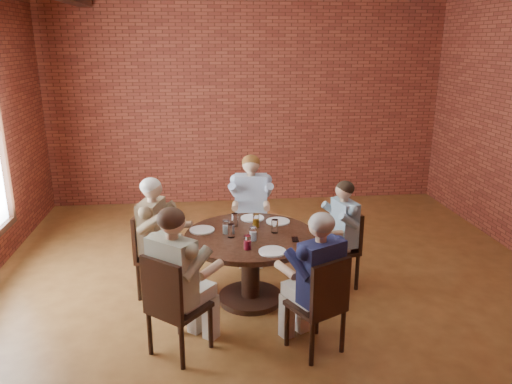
{
  "coord_description": "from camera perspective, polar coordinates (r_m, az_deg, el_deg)",
  "views": [
    {
      "loc": [
        -0.76,
        -4.73,
        2.65
      ],
      "look_at": [
        -0.13,
        1.0,
        0.9
      ],
      "focal_mm": 35.0,
      "sensor_mm": 36.0,
      "label": 1
    }
  ],
  "objects": [
    {
      "name": "plate_c",
      "position": [
        5.25,
        -6.19,
        -4.33
      ],
      "size": [
        0.26,
        0.26,
        0.01
      ],
      "primitive_type": "cylinder",
      "color": "white",
      "rests_on": "dining_table"
    },
    {
      "name": "wall_back",
      "position": [
        8.32,
        -1.0,
        10.33
      ],
      "size": [
        7.0,
        0.0,
        7.0
      ],
      "primitive_type": "plane",
      "rotation": [
        1.57,
        0.0,
        0.0
      ],
      "color": "brown",
      "rests_on": "ground"
    },
    {
      "name": "wall_front",
      "position": [
        1.73,
        22.15,
        -17.67
      ],
      "size": [
        7.0,
        0.0,
        7.0
      ],
      "primitive_type": "plane",
      "rotation": [
        -1.57,
        0.0,
        0.0
      ],
      "color": "brown",
      "rests_on": "ground"
    },
    {
      "name": "chair_e",
      "position": [
        4.41,
        7.52,
        -12.4
      ],
      "size": [
        0.55,
        0.55,
        0.92
      ],
      "rotation": [
        0.0,
        0.0,
        3.62
      ],
      "color": "black",
      "rests_on": "floor"
    },
    {
      "name": "glass_g",
      "position": [
        4.95,
        -0.34,
        -4.78
      ],
      "size": [
        0.07,
        0.07,
        0.14
      ],
      "primitive_type": "cylinder",
      "color": "white",
      "rests_on": "dining_table"
    },
    {
      "name": "plate_a",
      "position": [
        5.47,
        2.52,
        -3.37
      ],
      "size": [
        0.26,
        0.26,
        0.01
      ],
      "primitive_type": "cylinder",
      "color": "white",
      "rests_on": "dining_table"
    },
    {
      "name": "smartphone",
      "position": [
        5.0,
        4.49,
        -5.41
      ],
      "size": [
        0.07,
        0.13,
        0.01
      ],
      "primitive_type": "cube",
      "rotation": [
        0.0,
        0.0,
        -0.08
      ],
      "color": "black",
      "rests_on": "dining_table"
    },
    {
      "name": "glass_b",
      "position": [
        5.3,
        -0.0,
        -3.3
      ],
      "size": [
        0.07,
        0.07,
        0.14
      ],
      "primitive_type": "cylinder",
      "color": "white",
      "rests_on": "dining_table"
    },
    {
      "name": "diner_a",
      "position": [
        5.56,
        9.52,
        -4.89
      ],
      "size": [
        0.65,
        0.57,
        1.22
      ],
      "primitive_type": null,
      "rotation": [
        0.0,
        0.0,
        -1.35
      ],
      "color": "teal",
      "rests_on": "floor"
    },
    {
      "name": "plate_d",
      "position": [
        4.71,
        1.89,
        -6.8
      ],
      "size": [
        0.26,
        0.26,
        0.01
      ],
      "primitive_type": "cylinder",
      "color": "white",
      "rests_on": "dining_table"
    },
    {
      "name": "diner_e",
      "position": [
        4.4,
        6.9,
        -10.3
      ],
      "size": [
        0.73,
        0.79,
        1.3
      ],
      "primitive_type": null,
      "rotation": [
        0.0,
        0.0,
        3.62
      ],
      "color": "#1A204A",
      "rests_on": "floor"
    },
    {
      "name": "diner_d",
      "position": [
        4.38,
        -8.9,
        -10.12
      ],
      "size": [
        0.84,
        0.85,
        1.35
      ],
      "primitive_type": null,
      "rotation": [
        0.0,
        0.0,
        2.44
      ],
      "color": "#BAA292",
      "rests_on": "floor"
    },
    {
      "name": "dining_table",
      "position": [
        5.21,
        -0.65,
        -7.13
      ],
      "size": [
        1.35,
        1.35,
        0.75
      ],
      "color": "black",
      "rests_on": "floor"
    },
    {
      "name": "chair_d",
      "position": [
        4.4,
        -9.6,
        -12.42
      ],
      "size": [
        0.61,
        0.61,
        0.95
      ],
      "rotation": [
        0.0,
        0.0,
        2.44
      ],
      "color": "black",
      "rests_on": "floor"
    },
    {
      "name": "glass_c",
      "position": [
        5.33,
        -2.44,
        -3.19
      ],
      "size": [
        0.07,
        0.07,
        0.14
      ],
      "primitive_type": "cylinder",
      "color": "white",
      "rests_on": "dining_table"
    },
    {
      "name": "diner_b",
      "position": [
        6.21,
        -0.57,
        -1.83
      ],
      "size": [
        0.58,
        0.69,
        1.32
      ],
      "primitive_type": null,
      "rotation": [
        0.0,
        0.0,
        -0.11
      ],
      "color": "#9CACC7",
      "rests_on": "floor"
    },
    {
      "name": "glass_e",
      "position": [
        5.03,
        -2.86,
        -4.44
      ],
      "size": [
        0.07,
        0.07,
        0.14
      ],
      "primitive_type": "cylinder",
      "color": "white",
      "rests_on": "dining_table"
    },
    {
      "name": "chair_b",
      "position": [
        6.33,
        -0.56,
        -2.9
      ],
      "size": [
        0.46,
        0.46,
        0.93
      ],
      "rotation": [
        0.0,
        0.0,
        -0.11
      ],
      "color": "black",
      "rests_on": "floor"
    },
    {
      "name": "chair_a",
      "position": [
        5.64,
        10.08,
        -6.01
      ],
      "size": [
        0.44,
        0.44,
        0.87
      ],
      "rotation": [
        0.0,
        0.0,
        -1.35
      ],
      "color": "black",
      "rests_on": "floor"
    },
    {
      "name": "plate_b",
      "position": [
        5.56,
        -0.42,
        -2.99
      ],
      "size": [
        0.26,
        0.26,
        0.01
      ],
      "primitive_type": "cylinder",
      "color": "white",
      "rests_on": "dining_table"
    },
    {
      "name": "floor",
      "position": [
        5.48,
        2.57,
        -12.05
      ],
      "size": [
        7.0,
        7.0,
        0.0
      ],
      "primitive_type": "plane",
      "color": "#935F2D",
      "rests_on": "ground"
    },
    {
      "name": "chair_c",
      "position": [
        5.48,
        -11.87,
        -6.57
      ],
      "size": [
        0.5,
        0.5,
        0.92
      ],
      "rotation": [
        0.0,
        0.0,
        1.31
      ],
      "color": "black",
      "rests_on": "floor"
    },
    {
      "name": "glass_d",
      "position": [
        5.13,
        -3.44,
        -4.01
      ],
      "size": [
        0.07,
        0.07,
        0.14
      ],
      "primitive_type": "cylinder",
      "color": "white",
      "rests_on": "dining_table"
    },
    {
      "name": "glass_a",
      "position": [
        5.15,
        2.16,
        -3.92
      ],
      "size": [
        0.07,
        0.07,
        0.14
      ],
      "primitive_type": "cylinder",
      "color": "white",
      "rests_on": "dining_table"
    },
    {
      "name": "diner_c",
      "position": [
        5.4,
        -11.15,
        -5.18
      ],
      "size": [
        0.74,
        0.65,
        1.3
      ],
      "primitive_type": null,
      "rotation": [
        0.0,
        0.0,
        1.31
      ],
      "color": "brown",
      "rests_on": "floor"
    },
    {
      "name": "glass_f",
      "position": [
        4.74,
        -0.99,
        -5.79
      ],
      "size": [
        0.07,
        0.07,
        0.14
      ],
      "primitive_type": "cylinder",
      "color": "white",
      "rests_on": "dining_table"
    }
  ]
}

